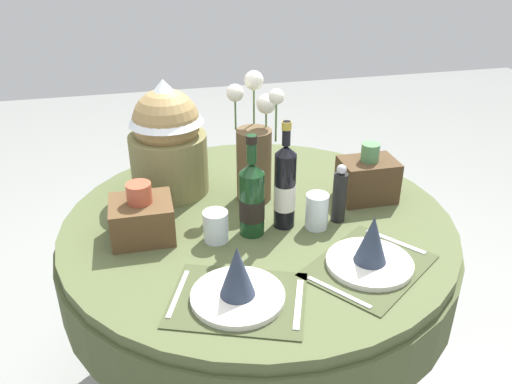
{
  "coord_description": "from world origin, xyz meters",
  "views": [
    {
      "loc": [
        -0.34,
        -1.42,
        1.63
      ],
      "look_at": [
        0.0,
        0.03,
        0.84
      ],
      "focal_mm": 37.13,
      "sensor_mm": 36.0,
      "label": 1
    }
  ],
  "objects": [
    {
      "name": "flower_vase",
      "position": [
        0.02,
        0.14,
        0.93
      ],
      "size": [
        0.16,
        0.22,
        0.43
      ],
      "color": "brown",
      "rests_on": "dining_table"
    },
    {
      "name": "wine_bottle_centre",
      "position": [
        -0.04,
        -0.08,
        0.88
      ],
      "size": [
        0.08,
        0.08,
        0.32
      ],
      "color": "#143819",
      "rests_on": "dining_table"
    },
    {
      "name": "dining_table",
      "position": [
        0.0,
        0.0,
        0.62
      ],
      "size": [
        1.27,
        1.27,
        0.76
      ],
      "color": "#4C5633",
      "rests_on": "ground"
    },
    {
      "name": "wine_bottle_left",
      "position": [
        0.07,
        -0.06,
        0.9
      ],
      "size": [
        0.07,
        0.07,
        0.34
      ],
      "color": "black",
      "rests_on": "dining_table"
    },
    {
      "name": "woven_basket_side_left",
      "position": [
        -0.36,
        -0.02,
        0.83
      ],
      "size": [
        0.18,
        0.16,
        0.18
      ],
      "color": "brown",
      "rests_on": "dining_table"
    },
    {
      "name": "gift_tub_back_left",
      "position": [
        -0.25,
        0.26,
        0.97
      ],
      "size": [
        0.26,
        0.26,
        0.4
      ],
      "color": "olive",
      "rests_on": "dining_table"
    },
    {
      "name": "tumbler_near_left",
      "position": [
        -0.15,
        -0.09,
        0.81
      ],
      "size": [
        0.08,
        0.08,
        0.09
      ],
      "primitive_type": "cylinder",
      "color": "silver",
      "rests_on": "dining_table"
    },
    {
      "name": "place_setting_left",
      "position": [
        -0.14,
        -0.38,
        0.81
      ],
      "size": [
        0.41,
        0.36,
        0.16
      ],
      "color": "#41492B",
      "rests_on": "dining_table"
    },
    {
      "name": "pepper_mill",
      "position": [
        0.24,
        -0.07,
        0.85
      ],
      "size": [
        0.04,
        0.04,
        0.19
      ],
      "color": "black",
      "rests_on": "dining_table"
    },
    {
      "name": "place_setting_right",
      "position": [
        0.24,
        -0.32,
        0.81
      ],
      "size": [
        0.43,
        0.41,
        0.16
      ],
      "color": "#41492B",
      "rests_on": "dining_table"
    },
    {
      "name": "woven_basket_side_right",
      "position": [
        0.39,
        0.05,
        0.84
      ],
      "size": [
        0.19,
        0.13,
        0.2
      ],
      "color": "#47331E",
      "rests_on": "dining_table"
    },
    {
      "name": "tumbler_mid",
      "position": [
        0.16,
        -0.09,
        0.82
      ],
      "size": [
        0.07,
        0.07,
        0.11
      ],
      "primitive_type": "cylinder",
      "color": "silver",
      "rests_on": "dining_table"
    }
  ]
}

